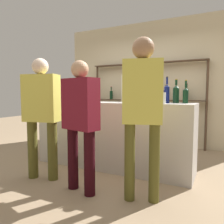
# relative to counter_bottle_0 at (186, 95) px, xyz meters

# --- Properties ---
(ground_plane) EXTENTS (16.00, 16.00, 0.00)m
(ground_plane) POSITION_rel_counter_bottle_0_xyz_m (-1.09, -0.08, -1.16)
(ground_plane) COLOR #9E8466
(bar_counter) EXTENTS (2.51, 0.61, 1.04)m
(bar_counter) POSITION_rel_counter_bottle_0_xyz_m (-1.09, -0.08, -0.64)
(bar_counter) COLOR #B7B2AD
(bar_counter) RESTS_ON ground_plane
(back_wall) EXTENTS (4.11, 0.12, 2.80)m
(back_wall) POSITION_rel_counter_bottle_0_xyz_m (-1.09, 1.83, 0.24)
(back_wall) COLOR beige
(back_wall) RESTS_ON ground_plane
(back_shelf) EXTENTS (2.60, 0.18, 1.86)m
(back_shelf) POSITION_rel_counter_bottle_0_xyz_m (-1.09, 1.65, 0.09)
(back_shelf) COLOR #4C3828
(back_shelf) RESTS_ON ground_plane
(counter_bottle_0) EXTENTS (0.07, 0.07, 0.32)m
(counter_bottle_0) POSITION_rel_counter_bottle_0_xyz_m (0.00, 0.00, 0.00)
(counter_bottle_0) COLOR black
(counter_bottle_0) RESTS_ON bar_counter
(counter_bottle_1) EXTENTS (0.08, 0.08, 0.34)m
(counter_bottle_1) POSITION_rel_counter_bottle_0_xyz_m (-2.24, -0.21, 0.01)
(counter_bottle_1) COLOR black
(counter_bottle_1) RESTS_ON bar_counter
(counter_bottle_2) EXTENTS (0.09, 0.09, 0.34)m
(counter_bottle_2) POSITION_rel_counter_bottle_0_xyz_m (-0.14, 0.06, 0.02)
(counter_bottle_2) COLOR black
(counter_bottle_2) RESTS_ON bar_counter
(counter_bottle_3) EXTENTS (0.09, 0.09, 0.34)m
(counter_bottle_3) POSITION_rel_counter_bottle_0_xyz_m (-0.88, 0.11, 0.01)
(counter_bottle_3) COLOR silver
(counter_bottle_3) RESTS_ON bar_counter
(counter_bottle_4) EXTENTS (0.07, 0.07, 0.37)m
(counter_bottle_4) POSITION_rel_counter_bottle_0_xyz_m (-0.24, -0.06, 0.02)
(counter_bottle_4) COLOR #0F1956
(counter_bottle_4) RESTS_ON bar_counter
(wine_glass) EXTENTS (0.07, 0.07, 0.16)m
(wine_glass) POSITION_rel_counter_bottle_0_xyz_m (-1.73, -0.12, 0.00)
(wine_glass) COLOR silver
(wine_glass) RESTS_ON bar_counter
(cork_jar) EXTENTS (0.12, 0.12, 0.15)m
(cork_jar) POSITION_rel_counter_bottle_0_xyz_m (-0.27, -0.26, -0.04)
(cork_jar) COLOR silver
(cork_jar) RESTS_ON bar_counter
(server_behind_counter) EXTENTS (0.48, 0.23, 1.74)m
(server_behind_counter) POSITION_rel_counter_bottle_0_xyz_m (-1.00, 0.69, -0.13)
(server_behind_counter) COLOR #575347
(server_behind_counter) RESTS_ON ground_plane
(customer_center) EXTENTS (0.49, 0.30, 1.55)m
(customer_center) POSITION_rel_counter_bottle_0_xyz_m (-1.02, -1.04, -0.26)
(customer_center) COLOR black
(customer_center) RESTS_ON ground_plane
(customer_right) EXTENTS (0.45, 0.29, 1.76)m
(customer_right) POSITION_rel_counter_bottle_0_xyz_m (-0.30, -0.94, -0.10)
(customer_right) COLOR brown
(customer_right) RESTS_ON ground_plane
(customer_left) EXTENTS (0.51, 0.31, 1.64)m
(customer_left) POSITION_rel_counter_bottle_0_xyz_m (-1.73, -0.94, -0.20)
(customer_left) COLOR brown
(customer_left) RESTS_ON ground_plane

